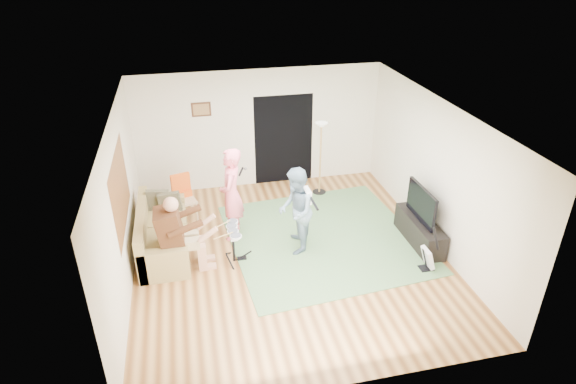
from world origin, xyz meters
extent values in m
plane|color=brown|center=(0.00, 0.00, 0.00)|extent=(6.00, 6.00, 0.00)
plane|color=white|center=(0.00, 0.00, 2.70)|extent=(6.00, 6.00, 0.00)
plane|color=brown|center=(-2.74, 0.20, 1.55)|extent=(0.00, 2.05, 2.05)
plane|color=black|center=(0.55, 2.99, 1.05)|extent=(2.10, 0.00, 2.10)
cube|color=#3F2314|center=(-1.25, 2.99, 1.90)|extent=(0.42, 0.03, 0.32)
cube|color=#4F7849|center=(0.77, 0.39, 0.01)|extent=(3.75, 3.80, 0.02)
cube|color=#9E884F|center=(-2.20, 0.69, 0.21)|extent=(0.84, 1.68, 0.41)
cube|color=#9E884F|center=(-2.56, 0.69, 0.42)|extent=(0.16, 2.07, 0.84)
cube|color=#9E884F|center=(-2.20, 1.63, 0.30)|extent=(0.84, 0.20, 0.59)
cube|color=#9E884F|center=(-2.20, -0.25, 0.30)|extent=(0.84, 0.20, 0.59)
cube|color=#4F2B16|center=(-2.05, 0.04, 0.84)|extent=(0.39, 0.51, 0.65)
sphere|color=tan|center=(-1.98, 0.04, 1.28)|extent=(0.26, 0.26, 0.26)
cylinder|color=black|center=(-1.00, 0.04, 0.33)|extent=(0.04, 0.04, 0.62)
cube|color=white|center=(-1.00, 0.04, 0.63)|extent=(0.12, 0.62, 0.04)
imported|color=#FA6C82|center=(-0.91, 0.86, 0.91)|extent=(0.58, 0.75, 1.82)
imported|color=slate|center=(0.16, 0.16, 0.82)|extent=(0.77, 0.90, 1.63)
cube|color=black|center=(2.25, -0.95, 0.02)|extent=(0.24, 0.19, 0.03)
cube|color=silver|center=(2.25, -0.95, 0.25)|extent=(0.18, 0.28, 0.37)
cylinder|color=black|center=(2.35, -0.95, 0.62)|extent=(0.19, 0.04, 0.48)
cylinder|color=black|center=(1.21, 2.22, 0.01)|extent=(0.30, 0.30, 0.03)
cylinder|color=#AE824A|center=(1.21, 2.22, 0.81)|extent=(0.04, 0.04, 1.59)
cone|color=white|center=(1.21, 2.22, 1.63)|extent=(0.26, 0.26, 0.11)
cube|color=tan|center=(-1.78, 1.68, 0.44)|extent=(0.51, 0.51, 0.04)
cube|color=orange|center=(-1.78, 1.86, 0.76)|extent=(0.40, 0.18, 0.41)
cube|color=black|center=(2.50, -0.14, 0.25)|extent=(0.40, 1.40, 0.50)
cube|color=black|center=(2.45, -0.14, 0.85)|extent=(0.06, 1.01, 0.64)
camera|label=1|loc=(-1.60, -7.08, 5.14)|focal=30.00mm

